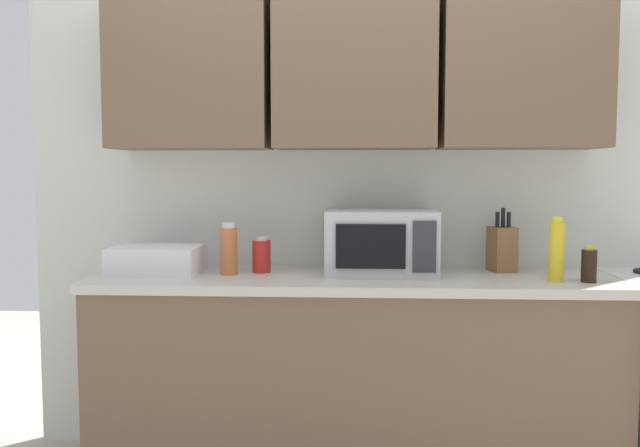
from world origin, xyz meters
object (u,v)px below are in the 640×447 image
object	(u,v)px
dish_rack	(157,260)
bottle_red_sauce	(261,255)
bottle_soy_dark	(589,265)
bottle_yellow_mustard	(556,251)
knife_block	(502,248)
microwave	(381,242)
bottle_spice_jar	(229,250)

from	to	relation	value
dish_rack	bottle_red_sauce	distance (m)	0.46
bottle_soy_dark	bottle_yellow_mustard	bearing A→B (deg)	175.61
bottle_soy_dark	bottle_red_sauce	size ratio (longest dim) A/B	0.93
knife_block	bottle_soy_dark	distance (m)	0.40
microwave	bottle_yellow_mustard	world-z (taller)	microwave
microwave	dish_rack	world-z (taller)	microwave
dish_rack	bottle_soy_dark	size ratio (longest dim) A/B	2.57
bottle_red_sauce	bottle_soy_dark	bearing A→B (deg)	-7.96
dish_rack	knife_block	xyz separation A→B (m)	(1.53, 0.14, 0.04)
knife_block	bottle_red_sauce	xyz separation A→B (m)	(-1.08, -0.09, -0.03)
microwave	bottle_soy_dark	xyz separation A→B (m)	(0.84, -0.19, -0.07)
bottle_spice_jar	bottle_red_sauce	xyz separation A→B (m)	(0.13, 0.07, -0.03)
knife_block	bottle_soy_dark	world-z (taller)	knife_block
bottle_spice_jar	bottle_yellow_mustard	xyz separation A→B (m)	(1.37, -0.12, 0.02)
knife_block	bottle_soy_dark	bearing A→B (deg)	-44.16
microwave	bottle_spice_jar	xyz separation A→B (m)	(-0.66, -0.06, -0.03)
dish_rack	bottle_yellow_mustard	xyz separation A→B (m)	(1.69, -0.13, 0.07)
microwave	dish_rack	size ratio (longest dim) A/B	1.26
dish_rack	bottle_yellow_mustard	bearing A→B (deg)	-4.32
bottle_yellow_mustard	bottle_red_sauce	xyz separation A→B (m)	(-1.24, 0.18, -0.05)
microwave	bottle_red_sauce	distance (m)	0.53
dish_rack	bottle_yellow_mustard	distance (m)	1.70
knife_block	bottle_yellow_mustard	distance (m)	0.31
dish_rack	bottle_soy_dark	xyz separation A→B (m)	(1.82, -0.14, 0.01)
microwave	bottle_yellow_mustard	bearing A→B (deg)	-14.16
bottle_red_sauce	bottle_spice_jar	bearing A→B (deg)	-153.88
dish_rack	bottle_spice_jar	xyz separation A→B (m)	(0.32, -0.01, 0.05)
bottle_yellow_mustard	bottle_red_sauce	world-z (taller)	bottle_yellow_mustard
bottle_soy_dark	dish_rack	bearing A→B (deg)	175.67
microwave	bottle_red_sauce	xyz separation A→B (m)	(-0.53, 0.00, -0.06)
bottle_yellow_mustard	knife_block	bearing A→B (deg)	120.63
bottle_soy_dark	bottle_spice_jar	xyz separation A→B (m)	(-1.50, 0.13, 0.04)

